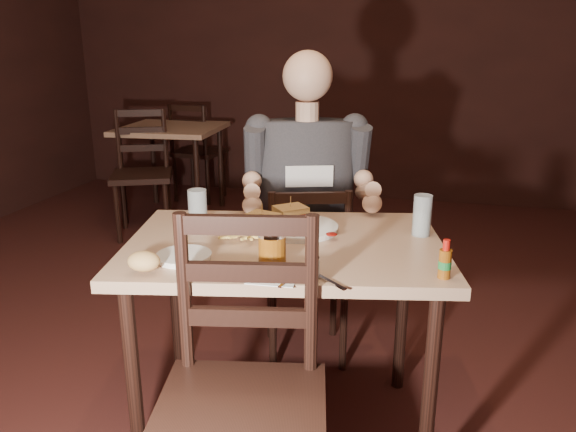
% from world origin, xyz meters
% --- Properties ---
extents(room_shell, '(7.00, 7.00, 7.00)m').
position_xyz_m(room_shell, '(0.00, 0.00, 1.40)').
color(room_shell, black).
rests_on(room_shell, ground).
extents(main_table, '(1.23, 0.95, 0.77)m').
position_xyz_m(main_table, '(0.06, -0.02, 0.68)').
color(main_table, tan).
rests_on(main_table, ground).
extents(bg_table, '(0.86, 0.86, 0.77)m').
position_xyz_m(bg_table, '(-1.57, 2.50, 0.68)').
color(bg_table, tan).
rests_on(bg_table, ground).
extents(chair_far, '(0.51, 0.53, 0.85)m').
position_xyz_m(chair_far, '(0.02, 0.55, 0.43)').
color(chair_far, black).
rests_on(chair_far, ground).
extents(chair_near, '(0.55, 0.58, 0.99)m').
position_xyz_m(chair_near, '(0.10, -0.61, 0.49)').
color(chair_near, black).
rests_on(chair_near, ground).
extents(bg_chair_far, '(0.46, 0.50, 0.91)m').
position_xyz_m(bg_chair_far, '(-1.57, 3.05, 0.46)').
color(bg_chair_far, black).
rests_on(bg_chair_far, ground).
extents(bg_chair_near, '(0.59, 0.62, 0.95)m').
position_xyz_m(bg_chair_near, '(-1.57, 1.95, 0.48)').
color(bg_chair_near, black).
rests_on(bg_chair_near, ground).
extents(diner, '(0.67, 0.59, 0.97)m').
position_xyz_m(diner, '(0.03, 0.50, 0.93)').
color(diner, '#333136').
rests_on(diner, chair_far).
extents(dinner_plate, '(0.33, 0.33, 0.02)m').
position_xyz_m(dinner_plate, '(0.09, 0.11, 0.78)').
color(dinner_plate, white).
rests_on(dinner_plate, main_table).
extents(sandwich_left, '(0.13, 0.12, 0.10)m').
position_xyz_m(sandwich_left, '(-0.04, 0.05, 0.84)').
color(sandwich_left, tan).
rests_on(sandwich_left, dinner_plate).
extents(sandwich_right, '(0.15, 0.15, 0.10)m').
position_xyz_m(sandwich_right, '(0.04, 0.17, 0.84)').
color(sandwich_right, tan).
rests_on(sandwich_right, dinner_plate).
extents(fries_pile, '(0.28, 0.22, 0.04)m').
position_xyz_m(fries_pile, '(-0.04, -0.04, 0.80)').
color(fries_pile, '#F0C85E').
rests_on(fries_pile, dinner_plate).
extents(ketchup_dollop, '(0.05, 0.05, 0.01)m').
position_xyz_m(ketchup_dollop, '(0.22, 0.04, 0.79)').
color(ketchup_dollop, maroon).
rests_on(ketchup_dollop, dinner_plate).
extents(glass_left, '(0.09, 0.09, 0.13)m').
position_xyz_m(glass_left, '(-0.31, 0.11, 0.84)').
color(glass_left, silver).
rests_on(glass_left, main_table).
extents(glass_right, '(0.08, 0.08, 0.15)m').
position_xyz_m(glass_right, '(0.53, 0.18, 0.85)').
color(glass_right, silver).
rests_on(glass_right, main_table).
extents(hot_sauce, '(0.04, 0.04, 0.12)m').
position_xyz_m(hot_sauce, '(0.61, -0.21, 0.83)').
color(hot_sauce, brown).
rests_on(hot_sauce, main_table).
extents(salt_shaker, '(0.04, 0.04, 0.06)m').
position_xyz_m(salt_shaker, '(0.23, -0.29, 0.80)').
color(salt_shaker, white).
rests_on(salt_shaker, main_table).
extents(syrup_dispenser, '(0.11, 0.11, 0.12)m').
position_xyz_m(syrup_dispenser, '(0.08, -0.23, 0.83)').
color(syrup_dispenser, brown).
rests_on(syrup_dispenser, main_table).
extents(napkin, '(0.15, 0.14, 0.00)m').
position_xyz_m(napkin, '(0.11, -0.33, 0.77)').
color(napkin, white).
rests_on(napkin, main_table).
extents(knife, '(0.16, 0.14, 0.00)m').
position_xyz_m(knife, '(0.26, -0.31, 0.78)').
color(knife, silver).
rests_on(knife, napkin).
extents(fork, '(0.05, 0.16, 0.00)m').
position_xyz_m(fork, '(0.17, -0.33, 0.78)').
color(fork, silver).
rests_on(fork, napkin).
extents(side_plate, '(0.21, 0.21, 0.01)m').
position_xyz_m(side_plate, '(-0.21, -0.26, 0.78)').
color(side_plate, white).
rests_on(side_plate, main_table).
extents(bread_roll, '(0.12, 0.10, 0.06)m').
position_xyz_m(bread_roll, '(-0.27, -0.40, 0.81)').
color(bread_roll, tan).
rests_on(bread_roll, side_plate).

